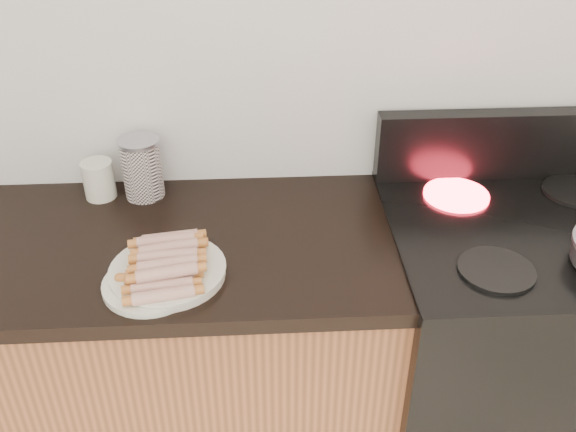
{
  "coord_description": "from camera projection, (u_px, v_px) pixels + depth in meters",
  "views": [
    {
      "loc": [
        0.06,
        0.35,
        1.84
      ],
      "look_at": [
        0.13,
        1.62,
        1.01
      ],
      "focal_mm": 40.0,
      "sensor_mm": 36.0,
      "label": 1
    }
  ],
  "objects": [
    {
      "name": "wall_back",
      "position": [
        231.0,
        45.0,
        1.67
      ],
      "size": [
        4.0,
        0.04,
        2.6
      ],
      "primitive_type": "cube",
      "color": "silver",
      "rests_on": "ground"
    },
    {
      "name": "mug",
      "position": [
        99.0,
        180.0,
        1.78
      ],
      "size": [
        0.09,
        0.09,
        0.11
      ],
      "primitive_type": "cylinder",
      "rotation": [
        0.0,
        0.0,
        -0.03
      ],
      "color": "white",
      "rests_on": "counter_slab"
    },
    {
      "name": "side_plate",
      "position": [
        152.0,
        284.0,
        1.47
      ],
      "size": [
        0.29,
        0.29,
        0.02
      ],
      "primitive_type": "cylinder",
      "rotation": [
        0.0,
        0.0,
        0.34
      ],
      "color": "white",
      "rests_on": "counter_slab"
    },
    {
      "name": "burner_far_right",
      "position": [
        575.0,
        191.0,
        1.8
      ],
      "size": [
        0.18,
        0.18,
        0.01
      ],
      "primitive_type": "cylinder",
      "color": "black",
      "rests_on": "stove"
    },
    {
      "name": "cabinet_base",
      "position": [
        2.0,
        379.0,
        1.86
      ],
      "size": [
        2.2,
        0.59,
        0.86
      ],
      "primitive_type": "cube",
      "color": "#975531",
      "rests_on": "floor"
    },
    {
      "name": "burner_near_left",
      "position": [
        496.0,
        270.0,
        1.5
      ],
      "size": [
        0.18,
        0.18,
        0.01
      ],
      "primitive_type": "cylinder",
      "color": "black",
      "rests_on": "stove"
    },
    {
      "name": "hotdog_pile",
      "position": [
        167.0,
        261.0,
        1.48
      ],
      "size": [
        0.14,
        0.27,
        0.05
      ],
      "rotation": [
        0.0,
        0.0,
        0.14
      ],
      "color": "#A3392D",
      "rests_on": "main_plate"
    },
    {
      "name": "stove",
      "position": [
        506.0,
        355.0,
        1.9
      ],
      "size": [
        0.76,
        0.65,
        0.91
      ],
      "color": "black",
      "rests_on": "floor"
    },
    {
      "name": "stove_panel",
      "position": [
        508.0,
        144.0,
        1.84
      ],
      "size": [
        0.76,
        0.06,
        0.2
      ],
      "primitive_type": "cube",
      "color": "black",
      "rests_on": "stove"
    },
    {
      "name": "canister",
      "position": [
        142.0,
        168.0,
        1.77
      ],
      "size": [
        0.11,
        0.11,
        0.17
      ],
      "rotation": [
        0.0,
        0.0,
        0.38
      ],
      "color": "white",
      "rests_on": "counter_slab"
    },
    {
      "name": "main_plate",
      "position": [
        168.0,
        273.0,
        1.5
      ],
      "size": [
        0.27,
        0.27,
        0.02
      ],
      "primitive_type": "cylinder",
      "rotation": [
        0.0,
        0.0,
        -0.02
      ],
      "color": "white",
      "rests_on": "counter_slab"
    },
    {
      "name": "burner_far_left",
      "position": [
        456.0,
        195.0,
        1.78
      ],
      "size": [
        0.18,
        0.18,
        0.01
      ],
      "primitive_type": "cylinder",
      "color": "#FF1E2D",
      "rests_on": "stove"
    },
    {
      "name": "plain_sausages",
      "position": [
        151.0,
        277.0,
        1.46
      ],
      "size": [
        0.14,
        0.03,
        0.02
      ],
      "rotation": [
        0.0,
        0.0,
        -0.03
      ],
      "color": "#CD7D4D",
      "rests_on": "side_plate"
    }
  ]
}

